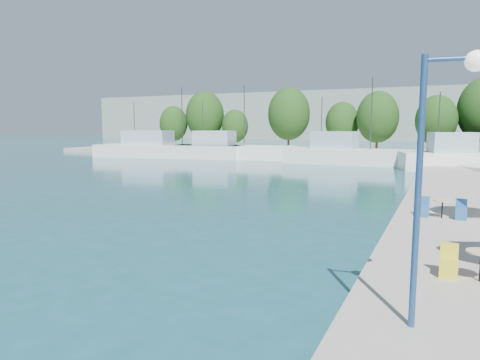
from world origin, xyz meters
The scene contains 16 objects.
quay_far centered at (-8.00, 67.00, 0.30)m, with size 90.00×16.00×0.60m, color gray.
hill_west centered at (-30.00, 160.00, 8.00)m, with size 180.00×40.00×16.00m, color gray.
trawler_01 centered at (-28.06, 54.52, 1.07)m, with size 21.78×9.29×10.20m.
trawler_02 centered at (-18.83, 56.44, 1.07)m, with size 17.78×6.37×10.20m.
trawler_03 centered at (-1.82, 54.28, 1.07)m, with size 16.55×4.95×10.20m.
trawler_04 centered at (10.06, 52.17, 1.07)m, with size 13.93×7.45×10.20m.
tree_01 centered at (-36.68, 69.41, 4.91)m, with size 5.05×5.05×7.47m.
tree_02 centered at (-30.44, 69.99, 6.35)m, with size 6.72×6.72×9.95m.
tree_03 centered at (-24.56, 70.00, 4.45)m, with size 4.51×4.51×6.68m.
tree_04 centered at (-15.17, 70.66, 6.41)m, with size 6.80×6.80×10.06m.
tree_05 centered at (-6.77, 71.77, 5.00)m, with size 5.15×5.15×7.62m.
tree_06 centered at (-1.19, 69.69, 5.75)m, with size 6.02×6.02×8.92m.
tree_07 centered at (6.65, 68.20, 5.22)m, with size 5.41×5.41×8.01m.
cafe_table_01 centered at (8.73, 15.71, 0.89)m, with size 1.82×0.70×0.76m.
cafe_table_02 centered at (7.84, 23.33, 0.89)m, with size 1.82×0.70×0.76m.
street_lamp centered at (7.70, 12.51, 4.09)m, with size 1.03×0.36×5.03m.
Camera 1 is at (7.76, 4.16, 4.34)m, focal length 32.00 mm.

